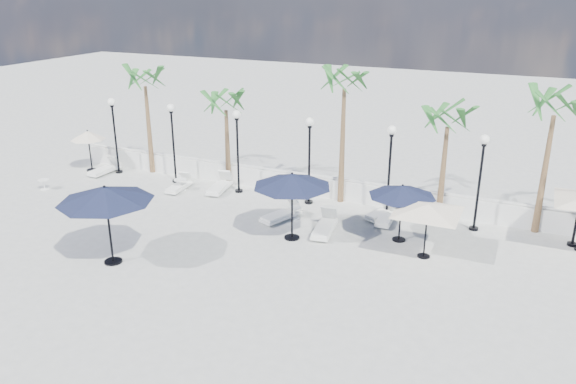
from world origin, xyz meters
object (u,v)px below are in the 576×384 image
at_px(lounger_0, 179,186).
at_px(lounger_6, 386,217).
at_px(parasol_navy_mid, 292,181).
at_px(parasol_cream_small, 88,136).
at_px(lounger_5, 281,214).
at_px(lounger_2, 220,186).
at_px(parasol_navy_right, 402,191).
at_px(lounger_3, 325,227).
at_px(parasol_navy_left, 105,195).
at_px(parasol_cream_sq_a, 428,205).
at_px(lounger_4, 382,213).
at_px(lounger_1, 105,169).

bearing_deg(lounger_0, lounger_6, -3.59).
distance_m(parasol_navy_mid, parasol_cream_small, 13.24).
relative_size(lounger_5, parasol_navy_mid, 0.69).
xyz_separation_m(lounger_2, parasol_navy_right, (8.90, -1.88, 1.72)).
height_order(parasol_navy_mid, parasol_cream_small, parasol_navy_mid).
relative_size(lounger_3, parasol_navy_left, 0.66).
relative_size(lounger_0, parasol_cream_sq_a, 0.41).
xyz_separation_m(lounger_2, lounger_3, (6.12, -2.42, 0.01)).
bearing_deg(parasol_navy_mid, lounger_0, 158.60).
bearing_deg(lounger_2, lounger_4, -9.10).
distance_m(lounger_6, parasol_cream_small, 15.73).
bearing_deg(lounger_3, parasol_cream_small, 162.23).
height_order(lounger_3, parasol_navy_left, parasol_navy_left).
relative_size(parasol_navy_left, parasol_cream_sq_a, 0.73).
relative_size(lounger_1, parasol_navy_right, 0.75).
height_order(lounger_0, lounger_4, lounger_0).
bearing_deg(lounger_4, parasol_cream_sq_a, -29.43).
xyz_separation_m(lounger_1, parasol_cream_small, (-0.94, 0.11, 1.61)).
xyz_separation_m(lounger_4, lounger_6, (0.28, -0.39, 0.01)).
bearing_deg(lounger_5, parasol_cream_sq_a, 11.74).
bearing_deg(parasol_navy_mid, lounger_2, 146.80).
distance_m(lounger_4, parasol_navy_right, 2.83).
distance_m(lounger_2, lounger_4, 7.72).
bearing_deg(parasol_cream_small, parasol_navy_mid, -14.68).
bearing_deg(lounger_5, parasol_navy_right, 21.32).
bearing_deg(parasol_navy_mid, lounger_5, 127.35).
height_order(lounger_4, parasol_cream_small, parasol_cream_small).
bearing_deg(lounger_3, lounger_2, 150.55).
xyz_separation_m(lounger_0, lounger_3, (7.93, -1.77, 0.04)).
relative_size(lounger_6, parasol_navy_mid, 0.60).
xyz_separation_m(lounger_1, lounger_4, (14.43, 0.13, -0.02)).
bearing_deg(parasol_cream_sq_a, lounger_6, 129.22).
bearing_deg(lounger_5, lounger_6, 41.94).
height_order(parasol_navy_left, parasol_navy_mid, parasol_navy_left).
xyz_separation_m(lounger_1, lounger_3, (12.83, -2.28, 0.02)).
distance_m(lounger_2, lounger_3, 6.58).
height_order(lounger_1, lounger_5, lounger_5).
relative_size(lounger_5, parasol_navy_left, 0.63).
bearing_deg(lounger_0, parasol_navy_mid, -26.44).
height_order(lounger_0, parasol_navy_left, parasol_navy_left).
bearing_deg(parasol_navy_left, parasol_navy_mid, 41.72).
bearing_deg(parasol_navy_right, parasol_navy_left, -145.90).
xyz_separation_m(lounger_0, lounger_6, (9.81, 0.25, 0.00)).
distance_m(lounger_1, parasol_cream_small, 1.87).
distance_m(lounger_3, lounger_4, 2.89).
distance_m(lounger_1, parasol_navy_right, 15.80).
relative_size(lounger_2, parasol_cream_small, 0.95).
bearing_deg(parasol_navy_right, parasol_cream_small, 173.58).
xyz_separation_m(lounger_2, lounger_6, (8.00, -0.40, -0.03)).
height_order(lounger_4, parasol_cream_sq_a, parasol_cream_sq_a).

